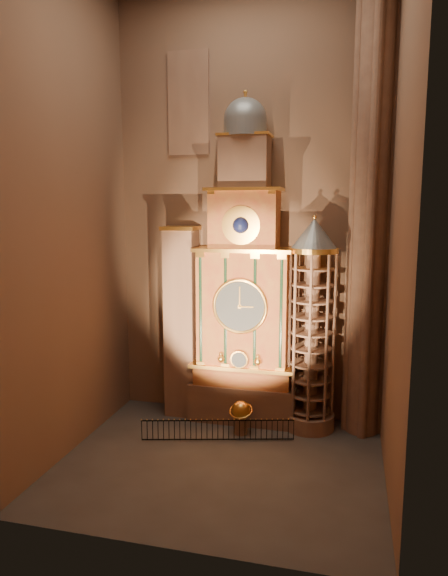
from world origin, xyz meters
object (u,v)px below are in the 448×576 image
(portrait_tower, at_px, (182,321))
(stair_turret, at_px, (312,327))
(iron_railing, at_px, (218,430))
(celestial_globe, at_px, (241,414))
(astronomical_clock, at_px, (244,296))

(portrait_tower, relative_size, stair_turret, 0.94)
(portrait_tower, bearing_deg, iron_railing, -46.60)
(celestial_globe, height_order, iron_railing, celestial_globe)
(astronomical_clock, relative_size, iron_railing, 2.35)
(iron_railing, bearing_deg, celestial_globe, 50.40)
(astronomical_clock, relative_size, celestial_globe, 9.88)
(iron_railing, bearing_deg, portrait_tower, 133.40)
(celestial_globe, relative_size, iron_railing, 0.24)
(celestial_globe, xyz_separation_m, iron_railing, (-0.90, -1.09, -0.46))
(astronomical_clock, distance_m, portrait_tower, 3.73)
(astronomical_clock, bearing_deg, celestial_globe, -82.01)
(astronomical_clock, height_order, portrait_tower, astronomical_clock)
(stair_turret, height_order, iron_railing, stair_turret)
(portrait_tower, bearing_deg, celestial_globe, -26.56)
(astronomical_clock, bearing_deg, portrait_tower, 179.71)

